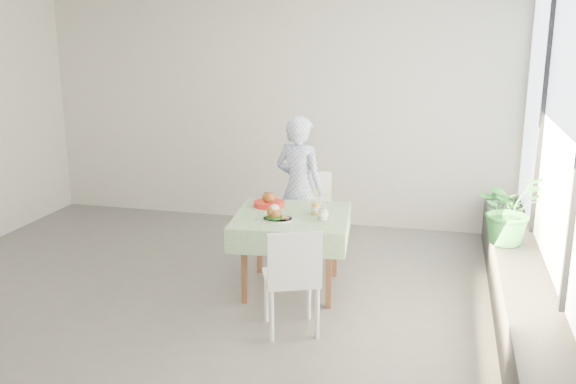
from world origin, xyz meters
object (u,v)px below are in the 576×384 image
(chair_near, at_px, (291,299))
(juice_cup_orange, at_px, (316,207))
(diner, at_px, (299,189))
(cafe_table, at_px, (292,243))
(potted_plant, at_px, (509,209))
(chair_far, at_px, (311,235))
(main_dish, at_px, (276,215))

(chair_near, relative_size, juice_cup_orange, 3.15)
(diner, distance_m, juice_cup_orange, 0.82)
(cafe_table, relative_size, juice_cup_orange, 3.97)
(potted_plant, bearing_deg, juice_cup_orange, -170.02)
(juice_cup_orange, bearing_deg, chair_far, 105.59)
(chair_far, height_order, chair_near, chair_far)
(diner, bearing_deg, cafe_table, 116.99)
(cafe_table, bearing_deg, chair_far, 89.23)
(chair_far, xyz_separation_m, juice_cup_orange, (0.20, -0.73, 0.52))
(chair_near, height_order, juice_cup_orange, juice_cup_orange)
(diner, height_order, potted_plant, diner)
(juice_cup_orange, height_order, potted_plant, potted_plant)
(cafe_table, distance_m, chair_near, 0.89)
(chair_near, xyz_separation_m, potted_plant, (1.75, 1.23, 0.55))
(main_dish, xyz_separation_m, juice_cup_orange, (0.32, 0.27, 0.02))
(main_dish, bearing_deg, cafe_table, 63.06)
(chair_far, xyz_separation_m, diner, (-0.13, 0.02, 0.49))
(diner, bearing_deg, main_dish, 109.79)
(chair_far, bearing_deg, diner, 170.59)
(chair_far, height_order, potted_plant, potted_plant)
(chair_near, height_order, main_dish, chair_near)
(chair_near, distance_m, potted_plant, 2.20)
(diner, distance_m, potted_plant, 2.12)
(juice_cup_orange, bearing_deg, main_dish, -139.49)
(cafe_table, distance_m, potted_plant, 2.02)
(cafe_table, relative_size, diner, 0.73)
(cafe_table, height_order, potted_plant, potted_plant)
(cafe_table, xyz_separation_m, chair_far, (0.01, 0.80, -0.17))
(chair_far, height_order, juice_cup_orange, juice_cup_orange)
(chair_near, relative_size, main_dish, 3.26)
(diner, relative_size, juice_cup_orange, 5.45)
(chair_far, relative_size, juice_cup_orange, 3.26)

